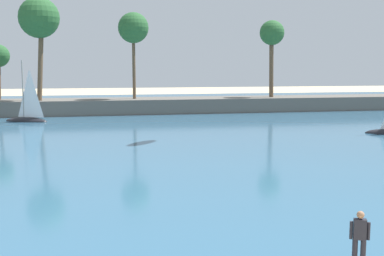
# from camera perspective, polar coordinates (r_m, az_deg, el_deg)

# --- Properties ---
(sea) EXTENTS (220.00, 87.23, 0.06)m
(sea) POSITION_cam_1_polar(r_m,az_deg,el_deg) (55.91, -9.90, 1.30)
(sea) COLOR #33607F
(sea) RESTS_ON ground
(palm_headland) EXTENTS (107.51, 6.25, 13.36)m
(palm_headland) POSITION_cam_1_polar(r_m,az_deg,el_deg) (59.21, -12.27, 4.07)
(palm_headland) COLOR #605B54
(palm_headland) RESTS_ON ground
(person_at_waterline) EXTENTS (0.51, 0.32, 1.67)m
(person_at_waterline) POSITION_cam_1_polar(r_m,az_deg,el_deg) (14.63, 18.91, -12.03)
(person_at_waterline) COLOR #23232D
(person_at_waterline) RESTS_ON ground
(sailboat_near_shore) EXTENTS (4.75, 3.16, 6.65)m
(sailboat_near_shore) POSITION_cam_1_polar(r_m,az_deg,el_deg) (52.59, -18.65, 1.36)
(sailboat_near_shore) COLOR black
(sailboat_near_shore) RESTS_ON sea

